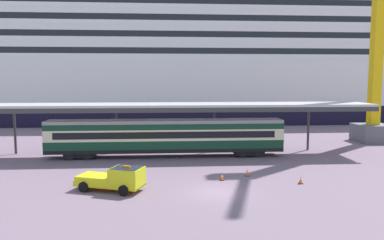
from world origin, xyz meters
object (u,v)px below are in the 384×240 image
Objects in this scene: train_carriage at (166,136)px; service_truck at (116,178)px; cruise_ship at (126,60)px; traffic_cone_near at (301,180)px; traffic_cone_far at (247,173)px; traffic_cone_mid at (222,177)px; dockside_crane at (382,10)px.

service_truck is at bearing -106.92° from train_carriage.
train_carriage is 4.59× the size of service_truck.
traffic_cone_near is (19.17, -51.58, -12.18)m from cruise_ship.
traffic_cone_far is (7.15, -8.93, -2.02)m from train_carriage.
traffic_cone_mid is 0.01× the size of dockside_crane.
train_carriage is 42.29× the size of traffic_cone_far.
train_carriage reaches higher than service_truck.
train_carriage is 11.41m from traffic_cone_mid.
service_truck is 42.03m from dockside_crane.
service_truck is at bearing -163.95° from traffic_cone_mid.
traffic_cone_near is 1.03× the size of traffic_cone_mid.
dockside_crane is (23.93, 18.31, 17.37)m from traffic_cone_mid.
train_carriage is at bearing 128.70° from traffic_cone_far.
service_truck reaches higher than traffic_cone_near.
service_truck is at bearing -161.28° from traffic_cone_far.
traffic_cone_near is (14.83, 0.94, -0.68)m from service_truck.
traffic_cone_near is at bearing -13.74° from traffic_cone_mid.
dockside_crane is at bearing 15.81° from train_carriage.
cruise_ship reaches higher than traffic_cone_far.
cruise_ship is 227.55× the size of traffic_cone_near.
dockside_crane is at bearing 48.29° from traffic_cone_near.
traffic_cone_near is at bearing -36.09° from traffic_cone_far.
cruise_ship reaches higher than service_truck.
traffic_cone_mid is (4.73, -10.19, -2.02)m from train_carriage.
service_truck is 11.64m from traffic_cone_far.
service_truck is 14.88m from traffic_cone_near.
service_truck is 9.14× the size of traffic_cone_mid.
dockside_crane reaches higher than cruise_ship.
train_carriage is at bearing 133.14° from traffic_cone_near.
traffic_cone_far is (11.01, 3.73, -0.69)m from service_truck.
cruise_ship is 2.51× the size of dockside_crane.
cruise_ship is 56.36m from traffic_cone_near.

